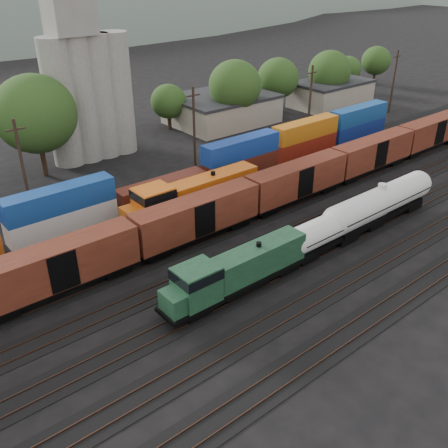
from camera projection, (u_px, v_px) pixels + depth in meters
ground at (229, 260)px, 51.02m from camera, size 600.00×600.00×0.00m
tracks at (229, 259)px, 50.99m from camera, size 180.00×33.20×0.20m
green_locomotive at (234, 273)px, 44.40m from camera, size 16.84×2.97×4.46m
tank_car_a at (341, 223)px, 52.73m from camera, size 16.22×2.90×4.25m
tank_car_b at (380, 203)px, 56.37m from camera, size 18.43×3.30×4.83m
orange_locomotive at (190, 196)px, 57.91m from camera, size 19.88×3.31×4.97m
boxcar_string at (197, 216)px, 52.81m from camera, size 138.20×2.90×4.20m
container_wall at (56, 217)px, 53.43m from camera, size 160.95×2.60×5.80m
grain_silo at (87, 83)px, 72.09m from camera, size 13.40×5.00×29.00m
industrial_sheds at (117, 138)px, 77.55m from camera, size 119.38×17.26×5.10m
tree_band at (11, 123)px, 68.33m from camera, size 165.20×20.70×14.24m
utility_poles at (118, 147)px, 63.09m from camera, size 122.20×0.36×12.00m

